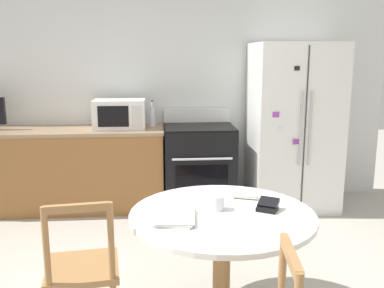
{
  "coord_description": "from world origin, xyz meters",
  "views": [
    {
      "loc": [
        -0.09,
        -2.37,
        1.68
      ],
      "look_at": [
        0.19,
        1.15,
        0.95
      ],
      "focal_mm": 40.0,
      "sensor_mm": 36.0,
      "label": 1
    }
  ],
  "objects_px": {
    "candle_glass": "(217,204)",
    "dining_chair_left": "(83,270)",
    "microwave": "(120,114)",
    "wallet": "(268,206)",
    "counter_bottle": "(152,117)",
    "oven_range": "(199,166)",
    "refrigerator": "(293,127)"
  },
  "relations": [
    {
      "from": "candle_glass",
      "to": "dining_chair_left",
      "type": "bearing_deg",
      "value": -170.86
    },
    {
      "from": "microwave",
      "to": "dining_chair_left",
      "type": "relative_size",
      "value": 0.61
    },
    {
      "from": "candle_glass",
      "to": "wallet",
      "type": "height_order",
      "value": "candle_glass"
    },
    {
      "from": "counter_bottle",
      "to": "dining_chair_left",
      "type": "distance_m",
      "value": 2.48
    },
    {
      "from": "dining_chair_left",
      "to": "oven_range",
      "type": "bearing_deg",
      "value": 60.75
    },
    {
      "from": "refrigerator",
      "to": "counter_bottle",
      "type": "bearing_deg",
      "value": 173.16
    },
    {
      "from": "counter_bottle",
      "to": "refrigerator",
      "type": "bearing_deg",
      "value": -6.84
    },
    {
      "from": "oven_range",
      "to": "refrigerator",
      "type": "bearing_deg",
      "value": -3.6
    },
    {
      "from": "counter_bottle",
      "to": "dining_chair_left",
      "type": "relative_size",
      "value": 0.33
    },
    {
      "from": "microwave",
      "to": "counter_bottle",
      "type": "relative_size",
      "value": 1.88
    },
    {
      "from": "oven_range",
      "to": "candle_glass",
      "type": "bearing_deg",
      "value": -92.42
    },
    {
      "from": "microwave",
      "to": "candle_glass",
      "type": "height_order",
      "value": "microwave"
    },
    {
      "from": "dining_chair_left",
      "to": "candle_glass",
      "type": "relative_size",
      "value": 10.08
    },
    {
      "from": "candle_glass",
      "to": "wallet",
      "type": "relative_size",
      "value": 0.53
    },
    {
      "from": "microwave",
      "to": "oven_range",
      "type": "bearing_deg",
      "value": -2.1
    },
    {
      "from": "dining_chair_left",
      "to": "wallet",
      "type": "bearing_deg",
      "value": -2.29
    },
    {
      "from": "microwave",
      "to": "wallet",
      "type": "xyz_separation_m",
      "value": [
        1.09,
        -2.19,
        -0.29
      ]
    },
    {
      "from": "refrigerator",
      "to": "wallet",
      "type": "xyz_separation_m",
      "value": [
        -0.82,
        -2.09,
        -0.14
      ]
    },
    {
      "from": "oven_range",
      "to": "dining_chair_left",
      "type": "height_order",
      "value": "oven_range"
    },
    {
      "from": "counter_bottle",
      "to": "oven_range",
      "type": "bearing_deg",
      "value": -13.22
    },
    {
      "from": "wallet",
      "to": "candle_glass",
      "type": "bearing_deg",
      "value": 173.92
    },
    {
      "from": "refrigerator",
      "to": "candle_glass",
      "type": "xyz_separation_m",
      "value": [
        -1.13,
        -2.06,
        -0.13
      ]
    },
    {
      "from": "counter_bottle",
      "to": "candle_glass",
      "type": "distance_m",
      "value": 2.3
    },
    {
      "from": "oven_range",
      "to": "microwave",
      "type": "bearing_deg",
      "value": 177.9
    },
    {
      "from": "counter_bottle",
      "to": "wallet",
      "type": "height_order",
      "value": "counter_bottle"
    },
    {
      "from": "oven_range",
      "to": "counter_bottle",
      "type": "xyz_separation_m",
      "value": [
        -0.52,
        0.12,
        0.54
      ]
    },
    {
      "from": "counter_bottle",
      "to": "candle_glass",
      "type": "bearing_deg",
      "value": -79.27
    },
    {
      "from": "oven_range",
      "to": "counter_bottle",
      "type": "height_order",
      "value": "counter_bottle"
    },
    {
      "from": "oven_range",
      "to": "candle_glass",
      "type": "height_order",
      "value": "oven_range"
    },
    {
      "from": "refrigerator",
      "to": "counter_bottle",
      "type": "distance_m",
      "value": 1.57
    },
    {
      "from": "refrigerator",
      "to": "oven_range",
      "type": "distance_m",
      "value": 1.13
    },
    {
      "from": "microwave",
      "to": "dining_chair_left",
      "type": "bearing_deg",
      "value": -91.06
    }
  ]
}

